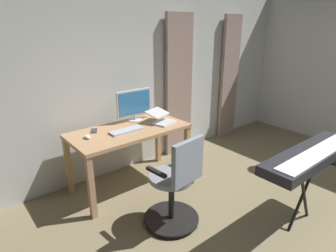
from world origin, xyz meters
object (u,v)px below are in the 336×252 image
object	(u,v)px
computer_monitor	(134,104)
laptop	(162,119)
office_chair	(176,185)
computer_mouse	(87,137)
computer_keyboard	(126,131)
piano_keyboard	(311,157)
cell_phone_face_up	(94,131)
desk	(130,137)

from	to	relation	value
computer_monitor	laptop	distance (m)	0.39
office_chair	computer_mouse	bearing A→B (deg)	108.37
computer_keyboard	piano_keyboard	distance (m)	1.92
computer_keyboard	computer_mouse	size ratio (longest dim) A/B	3.94
computer_mouse	piano_keyboard	size ratio (longest dim) A/B	0.08
office_chair	cell_phone_face_up	distance (m)	1.19
cell_phone_face_up	piano_keyboard	bearing A→B (deg)	151.91
computer_monitor	office_chair	bearing A→B (deg)	75.59
computer_mouse	cell_phone_face_up	bearing A→B (deg)	-134.39
desk	computer_mouse	size ratio (longest dim) A/B	13.93
laptop	cell_phone_face_up	distance (m)	0.83
desk	piano_keyboard	bearing A→B (deg)	118.00
office_chair	laptop	bearing A→B (deg)	53.59
cell_phone_face_up	computer_monitor	bearing A→B (deg)	-148.66
computer_monitor	piano_keyboard	distance (m)	2.06
laptop	computer_mouse	distance (m)	0.95
office_chair	cell_phone_face_up	size ratio (longest dim) A/B	6.63
office_chair	laptop	size ratio (longest dim) A/B	2.57
office_chair	computer_monitor	distance (m)	1.29
office_chair	computer_keyboard	xyz separation A→B (m)	(0.00, -0.87, 0.31)
laptop	computer_mouse	bearing A→B (deg)	-23.06
computer_monitor	piano_keyboard	xyz separation A→B (m)	(-0.68, 1.93, -0.21)
computer_mouse	desk	bearing A→B (deg)	175.32
office_chair	cell_phone_face_up	world-z (taller)	office_chair
computer_keyboard	computer_monitor	bearing A→B (deg)	-136.86
computer_keyboard	laptop	xyz separation A→B (m)	(-0.51, 0.01, 0.04)
office_chair	laptop	distance (m)	1.06
office_chair	cell_phone_face_up	xyz separation A→B (m)	(0.28, -1.12, 0.30)
laptop	cell_phone_face_up	xyz separation A→B (m)	(0.79, -0.26, -0.04)
desk	computer_mouse	xyz separation A→B (m)	(0.50, -0.04, 0.12)
office_chair	computer_keyboard	world-z (taller)	office_chair
computer_keyboard	cell_phone_face_up	world-z (taller)	computer_keyboard
cell_phone_face_up	piano_keyboard	world-z (taller)	piano_keyboard
computer_monitor	computer_mouse	world-z (taller)	computer_monitor
office_chair	laptop	xyz separation A→B (m)	(-0.51, -0.86, 0.35)
cell_phone_face_up	laptop	bearing A→B (deg)	-169.54
piano_keyboard	cell_phone_face_up	bearing A→B (deg)	-56.16
office_chair	piano_keyboard	size ratio (longest dim) A/B	0.74
office_chair	computer_mouse	xyz separation A→B (m)	(0.44, -0.96, 0.31)
desk	laptop	size ratio (longest dim) A/B	3.75
desk	computer_monitor	size ratio (longest dim) A/B	2.84
piano_keyboard	computer_mouse	bearing A→B (deg)	-50.70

